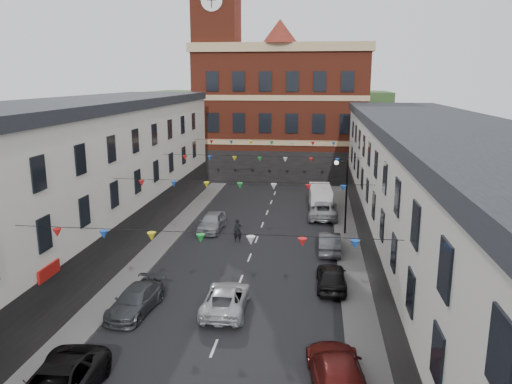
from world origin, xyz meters
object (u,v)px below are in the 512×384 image
at_px(street_lamp, 343,187).
at_px(car_right_d, 331,277).
at_px(car_right_c, 337,372).
at_px(pedestrian, 238,231).
at_px(moving_car, 226,299).
at_px(car_right_e, 329,242).
at_px(car_left_e, 212,222).
at_px(car_left_d, 136,300).
at_px(car_right_f, 323,210).
at_px(white_van, 320,199).

bearing_deg(street_lamp, car_right_d, -95.70).
bearing_deg(car_right_d, car_right_c, 88.98).
xyz_separation_m(car_right_d, pedestrian, (-6.85, 7.76, 0.17)).
bearing_deg(moving_car, car_right_d, -148.85).
height_order(street_lamp, car_right_e, street_lamp).
height_order(car_left_e, pedestrian, pedestrian).
relative_size(car_right_d, pedestrian, 2.37).
relative_size(car_left_d, car_right_e, 1.04).
distance_m(car_left_d, car_right_f, 22.12).
height_order(car_right_d, car_right_f, car_right_f).
bearing_deg(pedestrian, car_left_e, 121.79).
distance_m(street_lamp, moving_car, 15.96).
xyz_separation_m(car_right_c, car_right_f, (-0.41, 25.27, -0.01)).
bearing_deg(white_van, car_left_d, -116.63).
height_order(car_left_e, white_van, white_van).
bearing_deg(street_lamp, car_right_f, 106.72).
distance_m(car_left_e, moving_car, 14.48).
distance_m(moving_car, white_van, 22.10).
height_order(car_right_c, car_right_e, car_right_c).
bearing_deg(car_right_e, car_right_f, -87.51).
bearing_deg(white_van, pedestrian, -124.50).
bearing_deg(white_van, car_right_f, -87.78).
xyz_separation_m(street_lamp, pedestrian, (-7.90, -2.75, -3.01)).
height_order(car_right_e, pedestrian, pedestrian).
relative_size(car_left_e, pedestrian, 2.46).
height_order(car_right_f, moving_car, car_right_f).
height_order(moving_car, pedestrian, pedestrian).
xyz_separation_m(car_right_c, moving_car, (-5.64, 6.29, -0.08)).
distance_m(car_left_d, car_right_d, 11.25).
bearing_deg(car_right_f, car_right_e, 92.90).
height_order(car_right_e, moving_car, car_right_e).
height_order(car_right_d, pedestrian, pedestrian).
bearing_deg(car_right_c, car_left_d, -34.74).
relative_size(street_lamp, moving_car, 1.23).
bearing_deg(pedestrian, car_right_c, -81.14).
height_order(white_van, pedestrian, white_van).
bearing_deg(street_lamp, car_left_e, -179.26).
distance_m(car_right_d, white_van, 17.93).
bearing_deg(white_van, car_right_e, -89.88).
distance_m(car_right_f, pedestrian, 9.97).
distance_m(street_lamp, car_right_f, 5.97).
height_order(car_right_f, white_van, white_van).
bearing_deg(white_van, moving_car, -106.15).
distance_m(car_right_e, white_van, 11.57).
relative_size(car_right_e, white_van, 0.87).
relative_size(car_left_d, pedestrian, 2.54).
distance_m(car_right_e, car_right_f, 9.01).
bearing_deg(pedestrian, car_right_f, 37.43).
distance_m(moving_car, pedestrian, 11.43).
bearing_deg(car_right_d, white_van, -88.97).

